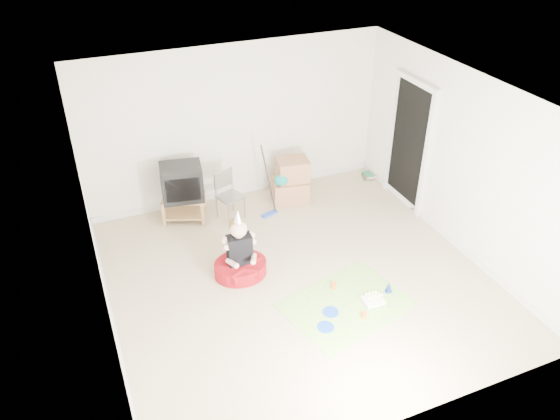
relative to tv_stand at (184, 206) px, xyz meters
name	(u,v)px	position (x,y,z in m)	size (l,w,h in m)	color
ground	(298,278)	(1.06, -2.04, -0.25)	(5.00, 5.00, 0.00)	#C1AD8B
doorway_recess	(409,146)	(3.54, -0.84, 0.77)	(0.02, 0.90, 2.05)	black
tv_stand	(184,206)	(0.00, 0.00, 0.00)	(0.77, 0.63, 0.42)	#A37749
crt_tv	(182,182)	(0.00, 0.00, 0.44)	(0.63, 0.52, 0.54)	black
folding_chair	(230,197)	(0.70, -0.23, 0.14)	(0.46, 0.45, 0.80)	gray
cardboard_boxes	(290,181)	(1.80, -0.09, 0.11)	(0.67, 0.56, 0.75)	#AA7552
floor_mop	(269,201)	(1.29, -0.40, 0.01)	(0.29, 0.36, 1.11)	blue
book_pile	(368,175)	(3.42, 0.07, -0.20)	(0.25, 0.29, 0.11)	#236B49
seated_woman	(240,261)	(0.36, -1.66, -0.02)	(0.77, 0.77, 1.05)	maroon
party_mat	(346,305)	(1.42, -2.78, -0.25)	(1.56, 1.13, 0.01)	#F73489
birthday_cake	(373,301)	(1.76, -2.89, -0.21)	(0.28, 0.23, 0.14)	white
blue_plate_near	(331,312)	(1.17, -2.84, -0.24)	(0.21, 0.21, 0.01)	blue
blue_plate_far	(326,327)	(0.99, -3.05, -0.24)	(0.21, 0.21, 0.01)	blue
orange_cup_near	(334,286)	(1.42, -2.43, -0.20)	(0.07, 0.07, 0.08)	orange
orange_cup_far	(364,315)	(1.51, -3.08, -0.20)	(0.07, 0.07, 0.08)	orange
blue_party_hat	(389,287)	(2.06, -2.77, -0.17)	(0.10, 0.10, 0.14)	#1831AA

